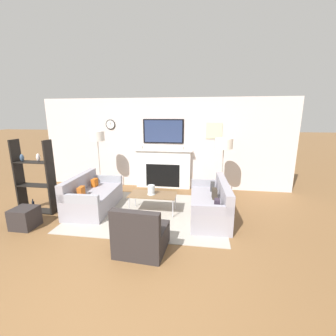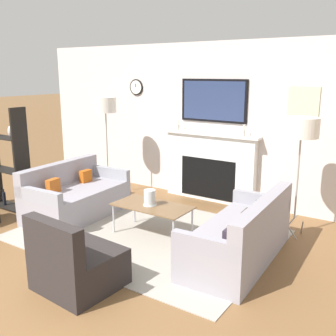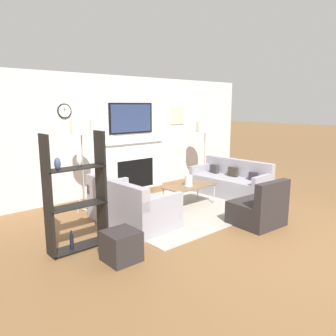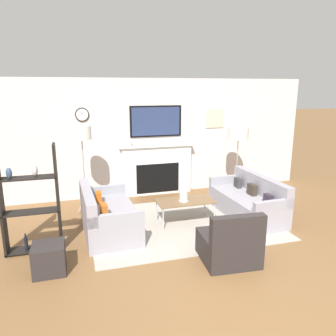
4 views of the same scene
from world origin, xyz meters
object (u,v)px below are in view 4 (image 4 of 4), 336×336
(couch_right, at_px, (248,202))
(floor_lamp_left, at_px, (81,134))
(floor_lamp_right, at_px, (238,134))
(coffee_table, at_px, (185,202))
(hurricane_candle, at_px, (184,196))
(ottoman, at_px, (49,258))
(couch_left, at_px, (107,217))
(shelf_unit, at_px, (30,202))
(armchair, at_px, (230,245))

(couch_right, bearing_deg, floor_lamp_left, 160.23)
(floor_lamp_right, bearing_deg, coffee_table, -146.30)
(couch_right, relative_size, hurricane_candle, 8.43)
(floor_lamp_left, relative_size, ottoman, 4.12)
(floor_lamp_left, distance_m, ottoman, 2.67)
(ottoman, bearing_deg, couch_left, 49.91)
(coffee_table, distance_m, shelf_unit, 2.69)
(ottoman, bearing_deg, floor_lamp_right, 28.74)
(armchair, bearing_deg, floor_lamp_left, 126.07)
(couch_left, distance_m, coffee_table, 1.47)
(couch_left, bearing_deg, armchair, -43.40)
(floor_lamp_left, bearing_deg, couch_right, -19.77)
(couch_left, xyz_separation_m, hurricane_candle, (1.43, 0.02, 0.24))
(couch_left, bearing_deg, shelf_unit, -163.26)
(couch_right, relative_size, coffee_table, 1.71)
(hurricane_candle, height_order, floor_lamp_right, floor_lamp_right)
(hurricane_candle, relative_size, shelf_unit, 0.13)
(couch_right, bearing_deg, shelf_unit, -174.84)
(shelf_unit, relative_size, ottoman, 3.89)
(coffee_table, relative_size, floor_lamp_right, 0.66)
(couch_left, relative_size, couch_right, 0.89)
(armchair, xyz_separation_m, floor_lamp_left, (-1.92, 2.64, 1.35))
(coffee_table, bearing_deg, hurricane_candle, -167.02)
(couch_right, xyz_separation_m, coffee_table, (-1.32, 0.03, 0.12))
(couch_left, relative_size, hurricane_candle, 7.53)
(couch_left, distance_m, armchair, 2.21)
(hurricane_candle, xyz_separation_m, floor_lamp_left, (-1.75, 1.09, 1.08))
(couch_right, height_order, ottoman, couch_right)
(couch_left, xyz_separation_m, coffee_table, (1.47, 0.03, 0.11))
(shelf_unit, xyz_separation_m, ottoman, (0.27, -0.72, -0.60))
(couch_right, distance_m, floor_lamp_right, 1.66)
(couch_left, relative_size, coffee_table, 1.52)
(floor_lamp_right, bearing_deg, floor_lamp_left, 180.00)
(coffee_table, distance_m, floor_lamp_left, 2.41)
(couch_right, xyz_separation_m, hurricane_candle, (-1.35, 0.02, 0.24))
(armchair, distance_m, coffee_table, 1.56)
(armchair, height_order, hurricane_candle, armchair)
(coffee_table, bearing_deg, couch_left, -178.78)
(coffee_table, bearing_deg, armchair, -84.75)
(couch_left, bearing_deg, coffee_table, 1.22)
(coffee_table, xyz_separation_m, floor_lamp_left, (-1.78, 1.09, 1.21))
(floor_lamp_left, relative_size, shelf_unit, 1.06)
(floor_lamp_left, height_order, floor_lamp_right, floor_lamp_left)
(couch_left, bearing_deg, floor_lamp_right, 19.86)
(couch_left, xyz_separation_m, ottoman, (-0.91, -1.08, -0.08))
(armchair, bearing_deg, couch_right, 52.42)
(floor_lamp_left, bearing_deg, couch_left, -74.33)
(armchair, distance_m, floor_lamp_left, 3.53)
(floor_lamp_right, relative_size, ottoman, 3.79)
(couch_right, xyz_separation_m, floor_lamp_right, (0.31, 1.11, 1.19))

